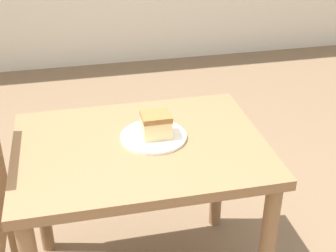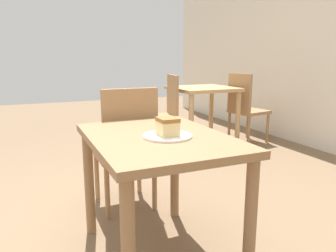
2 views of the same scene
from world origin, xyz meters
TOP-DOWN VIEW (x-y plane):
  - dining_table_near at (0.05, 0.35)m, footprint 0.95×0.70m
  - plate at (0.11, 0.38)m, footprint 0.26×0.26m
  - cake_slice at (0.12, 0.38)m, footprint 0.11×0.09m

SIDE VIEW (x-z plane):
  - dining_table_near at x=0.05m, z-range 0.24..0.96m
  - plate at x=0.11m, z-range 0.72..0.73m
  - cake_slice at x=0.12m, z-range 0.73..0.82m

